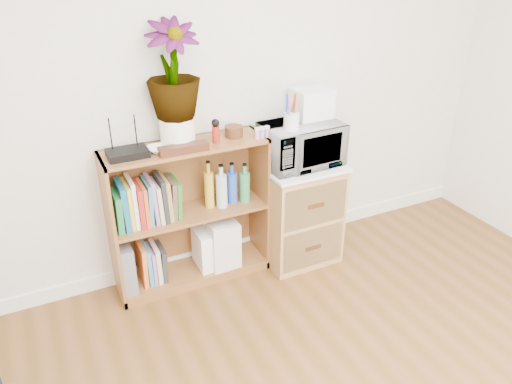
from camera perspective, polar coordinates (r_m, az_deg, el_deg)
skirting_board at (r=3.63m, az=-2.65°, el=-6.25°), size 4.00×0.02×0.10m
bookshelf at (r=3.20m, az=-7.58°, el=-2.61°), size 1.00×0.30×0.95m
wicker_unit at (r=3.47m, az=4.75°, el=-2.28°), size 0.50×0.45×0.70m
microwave at (r=3.24m, az=5.18°, el=5.48°), size 0.51×0.36×0.28m
pen_cup at (r=3.07m, az=4.07°, el=8.05°), size 0.09×0.09×0.10m
small_appliance at (r=3.29m, az=6.36°, el=10.09°), size 0.24×0.20×0.19m
router at (r=2.89m, az=-14.48°, el=4.33°), size 0.22×0.15×0.04m
white_bowl at (r=2.92m, az=-11.04°, el=4.82°), size 0.13×0.13×0.03m
plant_pot at (r=2.97m, az=-8.96°, el=6.87°), size 0.20×0.20×0.17m
potted_plant at (r=2.86m, az=-9.49°, el=13.59°), size 0.30×0.30×0.54m
trinket_box at (r=2.88m, az=-8.26°, el=4.94°), size 0.29×0.07×0.05m
kokeshi_doll at (r=2.99m, az=-4.61°, el=6.56°), size 0.05×0.05×0.10m
wooden_bowl at (r=3.09m, az=-2.56°, el=6.95°), size 0.11×0.11×0.07m
paint_jars at (r=3.06m, az=0.70°, el=6.71°), size 0.11×0.04×0.06m
file_box at (r=3.24m, az=-14.83°, el=-8.05°), size 0.09×0.25×0.32m
magazine_holder_left at (r=3.35m, az=-6.13°, el=-6.47°), size 0.08×0.21×0.27m
magazine_holder_mid at (r=3.35m, az=-4.75°, el=-5.66°), size 0.11×0.27×0.33m
magazine_holder_right at (r=3.38m, az=-3.35°, el=-5.39°), size 0.10×0.26×0.32m
cookbooks at (r=3.06m, az=-12.48°, el=-1.11°), size 0.40×0.20×0.30m
liquor_bottles at (r=3.19m, az=-3.45°, el=0.91°), size 0.30×0.07×0.31m
lower_books at (r=3.29m, az=-11.86°, el=-7.88°), size 0.16×0.19×0.27m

